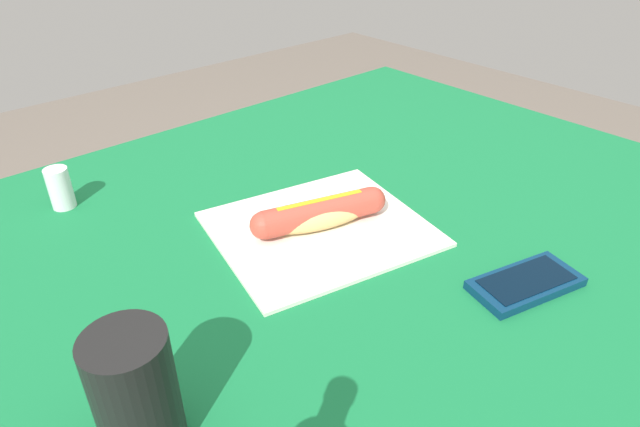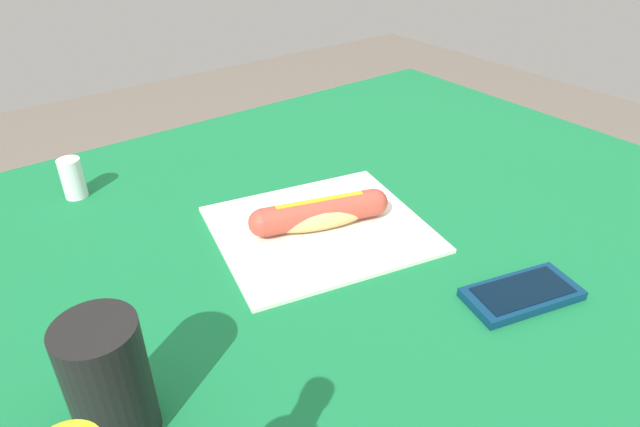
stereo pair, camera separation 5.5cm
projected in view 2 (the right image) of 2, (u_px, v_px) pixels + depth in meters
The scene contains 6 objects.
dining_table at pixel (351, 279), 0.89m from camera, with size 1.25×1.00×0.73m.
paper_wrapper at pixel (320, 229), 0.81m from camera, with size 0.30×0.26×0.01m, color silver.
hot_dog at pixel (320, 213), 0.79m from camera, with size 0.20×0.10×0.05m.
cell_phone at pixel (522, 294), 0.68m from camera, with size 0.16×0.10×0.01m.
drinking_cup at pixel (109, 382), 0.48m from camera, with size 0.07×0.07×0.13m, color black.
salt_shaker at pixel (73, 178), 0.88m from camera, with size 0.04×0.04×0.07m, color silver.
Camera 2 is at (-0.46, -0.53, 1.18)m, focal length 30.61 mm.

